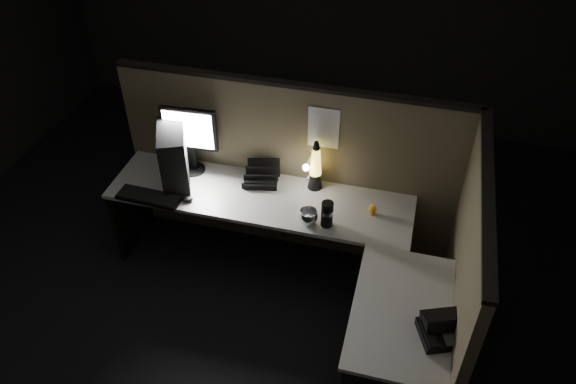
% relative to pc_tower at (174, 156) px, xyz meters
% --- Properties ---
extents(floor, '(6.00, 6.00, 0.00)m').
position_rel_pc_tower_xyz_m(floor, '(0.83, -0.63, -0.96)').
color(floor, black).
rests_on(floor, ground).
extents(room_shell, '(6.00, 6.00, 6.00)m').
position_rel_pc_tower_xyz_m(room_shell, '(0.83, -0.63, 0.66)').
color(room_shell, silver).
rests_on(room_shell, ground).
extents(partition_back, '(2.66, 0.06, 1.50)m').
position_rel_pc_tower_xyz_m(partition_back, '(0.83, 0.30, -0.21)').
color(partition_back, brown).
rests_on(partition_back, ground).
extents(partition_right, '(0.06, 1.66, 1.50)m').
position_rel_pc_tower_xyz_m(partition_right, '(2.16, -0.53, -0.21)').
color(partition_right, brown).
rests_on(partition_right, ground).
extents(desk, '(2.60, 1.60, 0.73)m').
position_rel_pc_tower_xyz_m(desk, '(1.00, -0.38, -0.38)').
color(desk, '#B8B6AE').
rests_on(desk, ground).
extents(pc_tower, '(0.35, 0.47, 0.45)m').
position_rel_pc_tower_xyz_m(pc_tower, '(0.00, 0.00, 0.00)').
color(pc_tower, black).
rests_on(pc_tower, desk).
extents(monitor, '(0.43, 0.19, 0.56)m').
position_rel_pc_tower_xyz_m(monitor, '(0.08, 0.16, 0.11)').
color(monitor, black).
rests_on(monitor, desk).
extents(keyboard, '(0.49, 0.18, 0.02)m').
position_rel_pc_tower_xyz_m(keyboard, '(-0.11, -0.27, -0.21)').
color(keyboard, black).
rests_on(keyboard, desk).
extents(mouse, '(0.10, 0.09, 0.03)m').
position_rel_pc_tower_xyz_m(mouse, '(0.18, -0.22, -0.21)').
color(mouse, black).
rests_on(mouse, desk).
extents(clip_lamp, '(0.05, 0.20, 0.26)m').
position_rel_pc_tower_xyz_m(clip_lamp, '(1.00, 0.17, -0.08)').
color(clip_lamp, white).
rests_on(clip_lamp, desk).
extents(organizer, '(0.29, 0.27, 0.19)m').
position_rel_pc_tower_xyz_m(organizer, '(0.64, 0.15, -0.18)').
color(organizer, black).
rests_on(organizer, desk).
extents(lava_lamp, '(0.11, 0.11, 0.42)m').
position_rel_pc_tower_xyz_m(lava_lamp, '(1.06, 0.18, -0.05)').
color(lava_lamp, black).
rests_on(lava_lamp, desk).
extents(travel_mug, '(0.09, 0.09, 0.20)m').
position_rel_pc_tower_xyz_m(travel_mug, '(1.23, -0.21, -0.13)').
color(travel_mug, black).
rests_on(travel_mug, desk).
extents(steel_mug, '(0.15, 0.15, 0.11)m').
position_rel_pc_tower_xyz_m(steel_mug, '(1.10, -0.22, -0.17)').
color(steel_mug, silver).
rests_on(steel_mug, desk).
extents(figurine, '(0.06, 0.06, 0.06)m').
position_rel_pc_tower_xyz_m(figurine, '(1.52, -0.01, -0.18)').
color(figurine, '#FFA828').
rests_on(figurine, desk).
extents(pinned_paper, '(0.23, 0.00, 0.33)m').
position_rel_pc_tower_xyz_m(pinned_paper, '(1.09, 0.26, 0.26)').
color(pinned_paper, white).
rests_on(pinned_paper, partition_back).
extents(desk_phone, '(0.32, 0.32, 0.15)m').
position_rel_pc_tower_xyz_m(desk_phone, '(2.06, -0.95, -0.17)').
color(desk_phone, black).
rests_on(desk_phone, desk).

